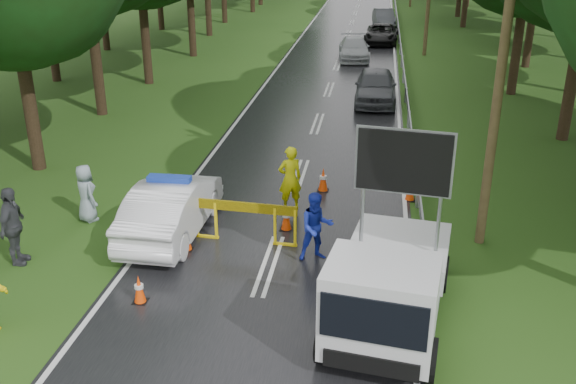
% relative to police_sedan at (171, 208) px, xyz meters
% --- Properties ---
extents(ground, '(160.00, 160.00, 0.00)m').
position_rel_police_sedan_xyz_m(ground, '(2.80, -1.33, -0.75)').
color(ground, '#254A15').
rests_on(ground, ground).
extents(road, '(7.00, 140.00, 0.02)m').
position_rel_police_sedan_xyz_m(road, '(2.80, 28.67, -0.74)').
color(road, black).
rests_on(road, ground).
extents(guardrail, '(0.12, 60.06, 0.70)m').
position_rel_police_sedan_xyz_m(guardrail, '(6.50, 28.34, -0.20)').
color(guardrail, gray).
rests_on(guardrail, ground).
extents(utility_pole_near, '(1.40, 0.24, 10.00)m').
position_rel_police_sedan_xyz_m(utility_pole_near, '(8.00, 0.67, 4.31)').
color(utility_pole_near, '#473821').
rests_on(utility_pole_near, ground).
extents(police_sedan, '(1.68, 4.57, 1.65)m').
position_rel_police_sedan_xyz_m(police_sedan, '(0.00, 0.00, 0.00)').
color(police_sedan, silver).
rests_on(police_sedan, ground).
extents(work_truck, '(2.78, 5.05, 3.83)m').
position_rel_police_sedan_xyz_m(work_truck, '(5.59, -3.58, 0.29)').
color(work_truck, gray).
rests_on(work_truck, ground).
extents(barrier, '(2.72, 0.26, 1.12)m').
position_rel_police_sedan_xyz_m(barrier, '(2.00, -0.19, 0.10)').
color(barrier, yellow).
rests_on(barrier, ground).
extents(officer, '(0.83, 0.72, 1.91)m').
position_rel_police_sedan_xyz_m(officer, '(2.85, 2.02, 0.20)').
color(officer, '#D7DB0B').
rests_on(officer, ground).
extents(civilian, '(1.02, 0.90, 1.74)m').
position_rel_police_sedan_xyz_m(civilian, '(3.89, -0.83, 0.12)').
color(civilian, '#1C2EB6').
rests_on(civilian, ground).
extents(bystander_mid, '(0.62, 1.20, 1.96)m').
position_rel_police_sedan_xyz_m(bystander_mid, '(-3.24, -2.05, 0.23)').
color(bystander_mid, '#38393F').
rests_on(bystander_mid, ground).
extents(bystander_right, '(0.94, 0.91, 1.62)m').
position_rel_police_sedan_xyz_m(bystander_right, '(-2.59, 0.52, 0.06)').
color(bystander_right, '#84949E').
rests_on(bystander_right, ground).
extents(queue_car_first, '(1.86, 4.58, 1.56)m').
position_rel_police_sedan_xyz_m(queue_car_first, '(5.10, 14.42, 0.03)').
color(queue_car_first, '#414349').
rests_on(queue_car_first, ground).
extents(queue_car_second, '(2.16, 4.60, 1.30)m').
position_rel_police_sedan_xyz_m(queue_car_second, '(3.66, 24.65, -0.10)').
color(queue_car_second, '#A5A9AD').
rests_on(queue_car_second, ground).
extents(queue_car_third, '(2.40, 4.81, 1.31)m').
position_rel_police_sedan_xyz_m(queue_car_third, '(5.27, 30.65, -0.10)').
color(queue_car_third, black).
rests_on(queue_car_third, ground).
extents(queue_car_fourth, '(1.95, 4.35, 1.39)m').
position_rel_police_sedan_xyz_m(queue_car_fourth, '(5.40, 38.66, -0.06)').
color(queue_car_fourth, '#44474D').
rests_on(queue_car_fourth, ground).
extents(cone_near_left, '(0.31, 0.31, 0.67)m').
position_rel_police_sedan_xyz_m(cone_near_left, '(0.30, -3.33, -0.43)').
color(cone_near_left, black).
rests_on(cone_near_left, ground).
extents(cone_center, '(0.34, 0.34, 0.72)m').
position_rel_police_sedan_xyz_m(cone_center, '(2.94, 0.67, -0.40)').
color(cone_center, black).
rests_on(cone_center, ground).
extents(cone_far, '(0.36, 0.36, 0.76)m').
position_rel_police_sedan_xyz_m(cone_far, '(3.67, 3.53, -0.39)').
color(cone_far, black).
rests_on(cone_far, ground).
extents(cone_left_mid, '(0.31, 0.31, 0.66)m').
position_rel_police_sedan_xyz_m(cone_left_mid, '(0.61, -0.83, -0.43)').
color(cone_left_mid, black).
rests_on(cone_left_mid, ground).
extents(cone_right, '(0.33, 0.33, 0.69)m').
position_rel_police_sedan_xyz_m(cone_right, '(6.30, 3.17, -0.42)').
color(cone_right, black).
rests_on(cone_right, ground).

